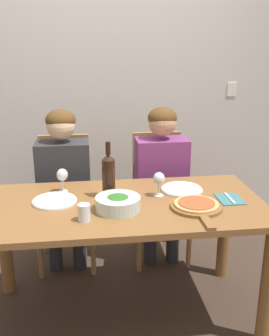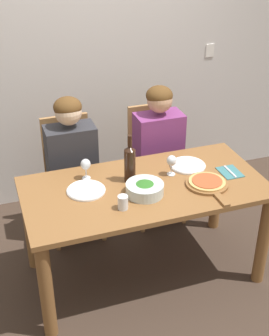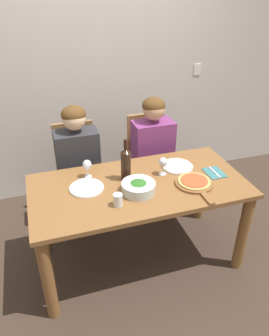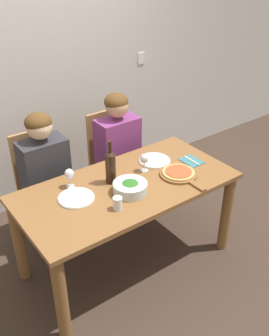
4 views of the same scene
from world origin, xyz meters
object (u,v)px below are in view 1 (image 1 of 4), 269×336
at_px(dinner_plate_left, 55,201).
at_px(wine_glass_right, 159,180).
at_px(person_woman, 64,177).
at_px(person_man, 162,173).
at_px(wine_glass_left, 62,176).
at_px(water_tumbler, 84,213).
at_px(fork_on_napkin, 230,199).
at_px(pizza_on_board, 197,206).
at_px(wine_bottle, 109,175).
at_px(chair_right, 158,194).
at_px(chair_left, 66,198).
at_px(broccoli_bowl, 118,203).
at_px(dinner_plate_right, 182,189).

xyz_separation_m(dinner_plate_left, wine_glass_right, (0.62, 0.02, 0.10)).
relative_size(person_woman, person_man, 1.00).
distance_m(wine_glass_left, water_tumbler, 0.46).
bearing_deg(person_man, fork_on_napkin, -66.75).
relative_size(pizza_on_board, wine_glass_left, 2.85).
relative_size(wine_bottle, dinner_plate_left, 1.33).
bearing_deg(pizza_on_board, wine_bottle, 153.82).
bearing_deg(pizza_on_board, person_man, 93.71).
bearing_deg(person_man, water_tumbler, -124.75).
height_order(chair_right, water_tumbler, chair_right).
height_order(chair_left, fork_on_napkin, chair_left).
bearing_deg(fork_on_napkin, broccoli_bowl, -174.43).
relative_size(broccoli_bowl, wine_glass_right, 1.66).
bearing_deg(dinner_plate_left, fork_on_napkin, -5.12).
height_order(chair_left, wine_glass_left, chair_left).
height_order(wine_glass_left, fork_on_napkin, wine_glass_left).
bearing_deg(dinner_plate_right, wine_bottle, -173.69).
height_order(dinner_plate_left, water_tumbler, water_tumbler).
xyz_separation_m(wine_bottle, wine_glass_left, (-0.28, 0.12, -0.04)).
height_order(chair_left, water_tumbler, chair_left).
relative_size(dinner_plate_right, wine_glass_left, 1.72).
xyz_separation_m(broccoli_bowl, fork_on_napkin, (0.67, 0.07, -0.04)).
relative_size(person_woman, wine_glass_left, 8.00).
bearing_deg(person_man, dinner_plate_left, -143.15).
bearing_deg(chair_left, person_man, -9.36).
bearing_deg(fork_on_napkin, water_tumbler, -168.19).
distance_m(chair_right, pizza_on_board, 0.92).
distance_m(chair_left, wine_bottle, 0.81).
bearing_deg(wine_glass_right, fork_on_napkin, -15.16).
height_order(pizza_on_board, water_tumbler, water_tumbler).
height_order(dinner_plate_left, wine_glass_left, wine_glass_left).
xyz_separation_m(person_woman, dinner_plate_right, (0.75, -0.47, 0.05)).
bearing_deg(water_tumbler, wine_glass_right, 32.79).
xyz_separation_m(wine_glass_right, water_tumbler, (-0.45, -0.29, -0.06)).
distance_m(person_man, pizza_on_board, 0.76).
relative_size(chair_right, dinner_plate_left, 3.79).
bearing_deg(person_man, broccoli_bowl, -118.52).
relative_size(dinner_plate_right, fork_on_napkin, 1.44).
bearing_deg(chair_right, person_woman, -170.64).
bearing_deg(pizza_on_board, wine_glass_left, 154.56).
bearing_deg(water_tumbler, person_man, 55.25).
distance_m(dinner_plate_left, fork_on_napkin, 1.03).
height_order(chair_left, wine_bottle, wine_bottle).
bearing_deg(person_woman, chair_left, 90.00).
distance_m(dinner_plate_right, wine_glass_right, 0.20).
xyz_separation_m(broccoli_bowl, dinner_plate_right, (0.42, 0.25, -0.03)).
bearing_deg(wine_glass_right, broccoli_bowl, -146.20).
relative_size(chair_left, dinner_plate_left, 3.79).
height_order(person_woman, person_man, same).
height_order(person_woman, wine_glass_left, person_woman).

